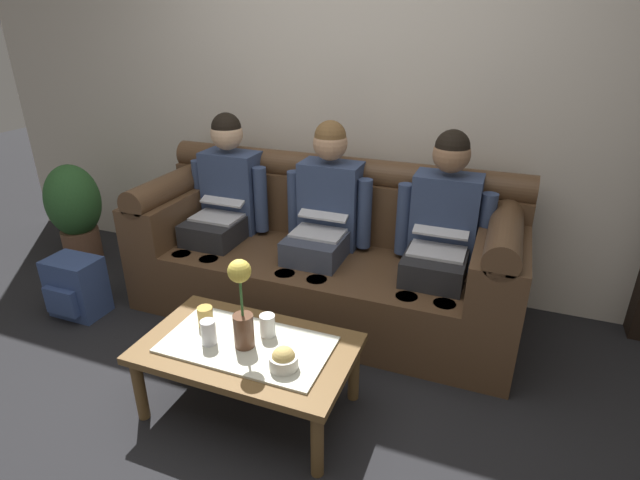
# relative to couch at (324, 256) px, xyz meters

# --- Properties ---
(ground_plane) EXTENTS (14.00, 14.00, 0.00)m
(ground_plane) POSITION_rel_couch_xyz_m (0.00, -1.17, -0.37)
(ground_plane) COLOR black
(back_wall_patterned) EXTENTS (6.00, 0.12, 2.90)m
(back_wall_patterned) POSITION_rel_couch_xyz_m (0.00, 0.53, 1.08)
(back_wall_patterned) COLOR beige
(back_wall_patterned) RESTS_ON ground_plane
(couch) EXTENTS (2.39, 0.88, 0.96)m
(couch) POSITION_rel_couch_xyz_m (0.00, 0.00, 0.00)
(couch) COLOR #513823
(couch) RESTS_ON ground_plane
(person_left) EXTENTS (0.56, 0.67, 1.22)m
(person_left) POSITION_rel_couch_xyz_m (-0.72, -0.00, 0.29)
(person_left) COLOR #232326
(person_left) RESTS_ON ground_plane
(person_middle) EXTENTS (0.56, 0.67, 1.22)m
(person_middle) POSITION_rel_couch_xyz_m (0.00, -0.00, 0.29)
(person_middle) COLOR #383D4C
(person_middle) RESTS_ON ground_plane
(person_right) EXTENTS (0.56, 0.67, 1.22)m
(person_right) POSITION_rel_couch_xyz_m (0.72, -0.00, 0.29)
(person_right) COLOR #232326
(person_right) RESTS_ON ground_plane
(coffee_table) EXTENTS (1.01, 0.60, 0.38)m
(coffee_table) POSITION_rel_couch_xyz_m (0.00, -1.02, -0.04)
(coffee_table) COLOR brown
(coffee_table) RESTS_ON ground_plane
(flower_vase) EXTENTS (0.10, 0.10, 0.44)m
(flower_vase) POSITION_rel_couch_xyz_m (-0.00, -1.04, 0.23)
(flower_vase) COLOR brown
(flower_vase) RESTS_ON coffee_table
(snack_bowl) EXTENTS (0.13, 0.13, 0.11)m
(snack_bowl) POSITION_rel_couch_xyz_m (0.24, -1.12, 0.06)
(snack_bowl) COLOR silver
(snack_bowl) RESTS_ON coffee_table
(cup_near_left) EXTENTS (0.08, 0.08, 0.10)m
(cup_near_left) POSITION_rel_couch_xyz_m (-0.26, -0.97, 0.07)
(cup_near_left) COLOR gold
(cup_near_left) RESTS_ON coffee_table
(cup_near_right) EXTENTS (0.07, 0.07, 0.12)m
(cup_near_right) POSITION_rel_couch_xyz_m (-0.16, -1.09, 0.08)
(cup_near_right) COLOR silver
(cup_near_right) RESTS_ON coffee_table
(cup_far_center) EXTENTS (0.07, 0.07, 0.11)m
(cup_far_center) POSITION_rel_couch_xyz_m (0.06, -0.93, 0.07)
(cup_far_center) COLOR white
(cup_far_center) RESTS_ON coffee_table
(backpack_left) EXTENTS (0.33, 0.27, 0.39)m
(backpack_left) POSITION_rel_couch_xyz_m (-1.46, -0.67, -0.18)
(backpack_left) COLOR #33477A
(backpack_left) RESTS_ON ground_plane
(potted_plant) EXTENTS (0.40, 0.40, 0.78)m
(potted_plant) POSITION_rel_couch_xyz_m (-2.03, -0.05, 0.06)
(potted_plant) COLOR brown
(potted_plant) RESTS_ON ground_plane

